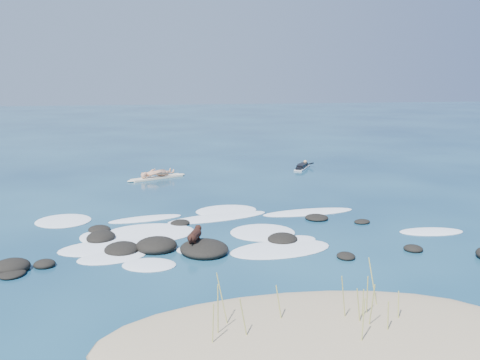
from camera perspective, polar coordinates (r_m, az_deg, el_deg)
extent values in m
plane|color=#0A2642|center=(18.99, -0.02, -5.05)|extent=(160.00, 160.00, 0.00)
ellipsoid|color=#9E8966|center=(11.56, 7.63, -16.24)|extent=(9.00, 4.40, 0.60)
cylinder|color=tan|center=(10.84, -2.37, -13.92)|extent=(0.03, 0.07, 1.18)
cylinder|color=tan|center=(11.56, 12.55, -13.25)|extent=(0.16, 0.08, 0.91)
cylinder|color=tan|center=(12.02, 16.54, -12.96)|extent=(0.04, 0.12, 0.73)
cylinder|color=tan|center=(11.95, 13.40, -12.13)|extent=(0.10, 0.16, 1.03)
cylinder|color=tan|center=(11.44, 13.86, -13.12)|extent=(0.05, 0.19, 1.08)
cylinder|color=tan|center=(10.88, 12.99, -14.66)|extent=(0.08, 0.09, 0.99)
cylinder|color=tan|center=(11.59, 11.00, -12.42)|extent=(0.23, 0.23, 1.14)
cylinder|color=tan|center=(11.48, 4.21, -13.22)|extent=(0.16, 0.10, 0.89)
cylinder|color=tan|center=(11.86, 12.96, -12.96)|extent=(0.05, 0.09, 0.78)
cylinder|color=tan|center=(11.44, 15.51, -14.13)|extent=(0.04, 0.08, 0.75)
cylinder|color=tan|center=(10.58, -2.90, -15.36)|extent=(0.07, 0.06, 0.92)
cylinder|color=tan|center=(10.76, 0.42, -14.77)|extent=(0.20, 0.04, 0.94)
cylinder|color=tan|center=(11.22, -1.87, -12.82)|extent=(0.26, 0.10, 1.23)
cylinder|color=tan|center=(12.50, 14.01, -10.70)|extent=(0.19, 0.26, 1.17)
ellipsoid|color=black|center=(15.81, -23.12, -9.18)|extent=(0.88, 0.97, 0.20)
ellipsoid|color=black|center=(17.44, 4.56, -6.29)|extent=(1.32, 1.36, 0.33)
ellipsoid|color=black|center=(16.81, -8.91, -6.92)|extent=(1.64, 1.62, 0.49)
ellipsoid|color=black|center=(20.02, 12.89, -4.36)|extent=(0.78, 0.72, 0.16)
ellipsoid|color=black|center=(19.10, -14.77, -5.13)|extent=(1.04, 1.08, 0.26)
ellipsoid|color=black|center=(16.79, -12.51, -7.20)|extent=(1.11, 1.27, 0.35)
ellipsoid|color=black|center=(16.18, -20.13, -8.43)|extent=(0.72, 0.72, 0.26)
ellipsoid|color=black|center=(17.35, 17.99, -6.99)|extent=(0.75, 0.77, 0.23)
ellipsoid|color=black|center=(16.19, 11.23, -7.98)|extent=(0.61, 0.69, 0.21)
ellipsoid|color=black|center=(19.46, -6.40, -4.58)|extent=(0.95, 1.00, 0.18)
ellipsoid|color=black|center=(20.22, 8.18, -4.00)|extent=(1.13, 1.14, 0.22)
ellipsoid|color=black|center=(16.17, -23.23, -8.52)|extent=(1.32, 1.27, 0.43)
ellipsoid|color=black|center=(16.38, -3.85, -7.34)|extent=(1.68, 1.84, 0.45)
ellipsoid|color=black|center=(18.09, -14.61, -5.93)|extent=(1.13, 1.30, 0.38)
ellipsoid|color=white|center=(21.21, -1.47, -3.29)|extent=(2.71, 2.18, 0.12)
ellipsoid|color=white|center=(18.29, -14.78, -6.04)|extent=(1.81, 2.13, 0.12)
ellipsoid|color=white|center=(19.55, 19.73, -5.22)|extent=(2.32, 1.19, 0.12)
ellipsoid|color=white|center=(21.12, 7.32, -3.44)|extent=(3.86, 1.39, 0.12)
ellipsoid|color=white|center=(18.35, 2.43, -5.60)|extent=(2.32, 2.19, 0.12)
ellipsoid|color=white|center=(16.69, 4.36, -7.36)|extent=(3.54, 2.26, 0.12)
ellipsoid|color=white|center=(20.79, -18.32, -4.16)|extent=(2.62, 2.60, 0.12)
ellipsoid|color=white|center=(15.53, -9.67, -8.92)|extent=(1.79, 1.51, 0.12)
ellipsoid|color=white|center=(17.30, -11.16, -6.86)|extent=(1.83, 1.98, 0.12)
ellipsoid|color=white|center=(16.36, -13.52, -8.03)|extent=(2.24, 1.63, 0.12)
ellipsoid|color=white|center=(18.54, -9.67, -5.58)|extent=(3.25, 2.49, 0.12)
ellipsoid|color=white|center=(17.40, 5.24, -6.59)|extent=(2.26, 1.73, 0.12)
ellipsoid|color=white|center=(20.31, -10.04, -4.11)|extent=(2.89, 1.39, 0.12)
ellipsoid|color=white|center=(17.31, -13.89, -6.97)|extent=(3.30, 2.17, 0.12)
ellipsoid|color=white|center=(20.23, -2.34, -4.01)|extent=(4.14, 2.06, 0.12)
ellipsoid|color=white|center=(16.64, -4.90, -7.43)|extent=(1.10, 0.90, 0.12)
cube|color=#F4E6C3|center=(28.06, -8.85, 0.25)|extent=(2.75, 1.79, 0.09)
ellipsoid|color=#F4E6C3|center=(28.74, -6.41, 0.57)|extent=(0.64, 0.54, 0.10)
ellipsoid|color=#F4E6C3|center=(27.43, -11.41, -0.09)|extent=(0.64, 0.54, 0.10)
imported|color=tan|center=(27.89, -8.91, 2.17)|extent=(0.69, 0.79, 1.82)
cube|color=silver|center=(30.85, 6.65, 1.28)|extent=(1.42, 1.95, 0.07)
ellipsoid|color=silver|center=(31.81, 7.09, 1.57)|extent=(0.43, 0.50, 0.07)
cube|color=black|center=(30.83, 6.65, 1.53)|extent=(0.95, 1.24, 0.20)
sphere|color=tan|center=(31.49, 6.97, 1.93)|extent=(0.29, 0.29, 0.21)
cylinder|color=black|center=(31.70, 6.58, 1.78)|extent=(0.51, 0.15, 0.23)
cylinder|color=black|center=(31.58, 7.48, 1.72)|extent=(0.36, 0.45, 0.23)
cube|color=black|center=(30.18, 6.34, 1.26)|extent=(0.52, 0.59, 0.13)
cylinder|color=black|center=(16.39, -4.90, -5.91)|extent=(0.48, 0.65, 0.29)
sphere|color=black|center=(16.64, -4.64, -5.65)|extent=(0.39, 0.39, 0.30)
sphere|color=black|center=(16.15, -5.16, -6.18)|extent=(0.35, 0.35, 0.27)
sphere|color=black|center=(16.77, -4.49, -5.15)|extent=(0.28, 0.28, 0.21)
cone|color=black|center=(16.89, -4.37, -5.08)|extent=(0.15, 0.16, 0.11)
cone|color=black|center=(16.75, -4.69, -4.86)|extent=(0.12, 0.10, 0.10)
cone|color=black|center=(16.72, -4.32, -4.89)|extent=(0.12, 0.10, 0.10)
cylinder|color=black|center=(16.69, -4.94, -6.70)|extent=(0.09, 0.09, 0.39)
cylinder|color=black|center=(16.65, -4.43, -6.74)|extent=(0.09, 0.09, 0.39)
cylinder|color=black|center=(16.32, -5.33, -7.13)|extent=(0.09, 0.09, 0.39)
cylinder|color=black|center=(16.28, -4.82, -7.17)|extent=(0.09, 0.09, 0.39)
cylinder|color=black|center=(16.01, -5.29, -6.14)|extent=(0.15, 0.28, 0.17)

